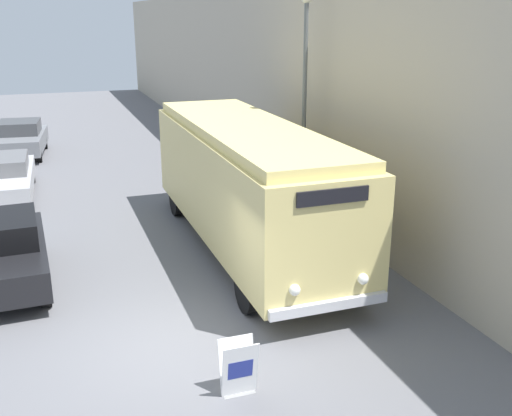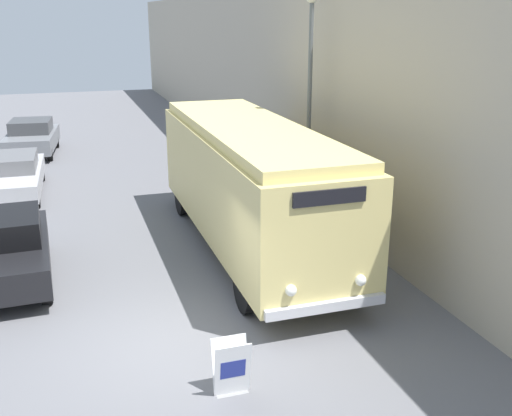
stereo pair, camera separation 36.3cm
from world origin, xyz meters
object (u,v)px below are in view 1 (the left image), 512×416
Objects in this scene: vintage_bus at (247,180)px; parked_car_far at (20,139)px; streetlamp at (305,77)px; parked_car_mid at (5,177)px; parked_car_near at (3,252)px; sign_board at (239,368)px.

parked_car_far is at bearing 112.99° from vintage_bus.
streetlamp is 10.62m from parked_car_mid.
parked_car_near is at bearing -86.65° from parked_car_mid.
sign_board is 19.72m from parked_car_far.
parked_car_near is at bearing 123.14° from sign_board.
vintage_bus is 9.44m from parked_car_mid.
parked_car_mid reaches higher than sign_board.
parked_car_mid is (-8.30, 5.62, -3.50)m from streetlamp.
parked_car_near is at bearing -84.78° from parked_car_far.
parked_car_far is at bearing 88.29° from parked_car_mid.
vintage_bus is 6.47m from sign_board.
parked_car_near reaches higher than sign_board.
sign_board is 0.22× the size of parked_car_far.
parked_car_near is 0.87× the size of parked_car_mid.
vintage_bus reaches higher than parked_car_near.
parked_car_near is (-8.08, -1.78, -3.39)m from streetlamp.
vintage_bus reaches higher than parked_car_mid.
parked_car_near reaches higher than parked_car_far.
sign_board is 0.20× the size of parked_car_mid.
parked_car_far is (0.15, 13.74, -0.05)m from parked_car_near.
parked_car_near is at bearing -177.28° from vintage_bus.
sign_board is 0.15× the size of streetlamp.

